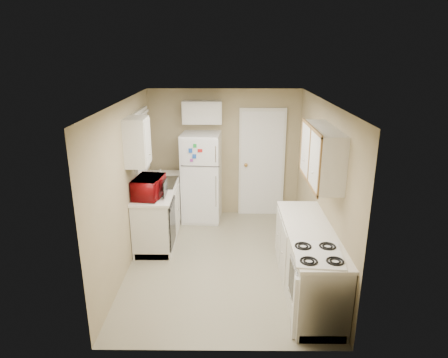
{
  "coord_description": "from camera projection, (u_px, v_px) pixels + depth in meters",
  "views": [
    {
      "loc": [
        0.05,
        -5.39,
        3.07
      ],
      "look_at": [
        0.0,
        0.5,
        1.15
      ],
      "focal_mm": 32.0,
      "sensor_mm": 36.0,
      "label": 1
    }
  ],
  "objects": [
    {
      "name": "upper_cabinet_left",
      "position": [
        137.0,
        142.0,
        5.74
      ],
      "size": [
        0.3,
        0.45,
        0.7
      ],
      "primitive_type": "cube",
      "color": "silver",
      "rests_on": "wall_left"
    },
    {
      "name": "dishwasher",
      "position": [
        172.0,
        223.0,
        6.21
      ],
      "size": [
        0.03,
        0.58,
        0.72
      ],
      "primitive_type": "cube",
      "color": "black",
      "rests_on": "floor"
    },
    {
      "name": "wall_back",
      "position": [
        225.0,
        153.0,
        7.51
      ],
      "size": [
        2.8,
        2.8,
        0.0
      ],
      "primitive_type": "plane",
      "color": "tan",
      "rests_on": "floor"
    },
    {
      "name": "wall_front",
      "position": [
        222.0,
        250.0,
        3.9
      ],
      "size": [
        2.8,
        2.8,
        0.0
      ],
      "primitive_type": "plane",
      "color": "tan",
      "rests_on": "floor"
    },
    {
      "name": "floor",
      "position": [
        224.0,
        261.0,
        6.08
      ],
      "size": [
        3.8,
        3.8,
        0.0
      ],
      "primitive_type": "plane",
      "color": "#B2AB8E",
      "rests_on": "ground"
    },
    {
      "name": "soap_bottle",
      "position": [
        161.0,
        173.0,
        6.99
      ],
      "size": [
        0.09,
        0.09,
        0.17
      ],
      "primitive_type": "imported",
      "rotation": [
        0.0,
        0.0,
        -0.12
      ],
      "color": "white",
      "rests_on": "left_counter"
    },
    {
      "name": "interior_door",
      "position": [
        262.0,
        163.0,
        7.52
      ],
      "size": [
        0.86,
        0.06,
        2.08
      ],
      "primitive_type": "cube",
      "color": "white",
      "rests_on": "floor"
    },
    {
      "name": "wall_left",
      "position": [
        126.0,
        186.0,
        5.71
      ],
      "size": [
        3.8,
        3.8,
        0.0
      ],
      "primitive_type": "plane",
      "color": "tan",
      "rests_on": "floor"
    },
    {
      "name": "upper_cabinet_right",
      "position": [
        322.0,
        155.0,
        5.03
      ],
      "size": [
        0.3,
        1.2,
        0.7
      ],
      "primitive_type": "cube",
      "color": "silver",
      "rests_on": "wall_right"
    },
    {
      "name": "sink",
      "position": [
        160.0,
        185.0,
        6.82
      ],
      "size": [
        0.54,
        0.74,
        0.16
      ],
      "primitive_type": "cube",
      "color": "gray",
      "rests_on": "left_counter"
    },
    {
      "name": "microwave",
      "position": [
        149.0,
        188.0,
        6.11
      ],
      "size": [
        0.61,
        0.39,
        0.38
      ],
      "primitive_type": "imported",
      "rotation": [
        0.0,
        0.0,
        1.44
      ],
      "color": "maroon",
      "rests_on": "left_counter"
    },
    {
      "name": "cabinet_over_fridge",
      "position": [
        202.0,
        112.0,
        7.12
      ],
      "size": [
        0.7,
        0.3,
        0.4
      ],
      "primitive_type": "cube",
      "color": "silver",
      "rests_on": "wall_back"
    },
    {
      "name": "stove",
      "position": [
        315.0,
        295.0,
        4.58
      ],
      "size": [
        0.58,
        0.69,
        0.78
      ],
      "primitive_type": "cube",
      "rotation": [
        0.0,
        0.0,
        -0.11
      ],
      "color": "white",
      "rests_on": "floor"
    },
    {
      "name": "ceiling",
      "position": [
        224.0,
        102.0,
        5.33
      ],
      "size": [
        3.8,
        3.8,
        0.0
      ],
      "primitive_type": "plane",
      "color": "white",
      "rests_on": "floor"
    },
    {
      "name": "left_counter",
      "position": [
        160.0,
        211.0,
        6.8
      ],
      "size": [
        0.6,
        1.8,
        0.9
      ],
      "primitive_type": "cube",
      "color": "silver",
      "rests_on": "floor"
    },
    {
      "name": "right_counter",
      "position": [
        308.0,
        262.0,
        5.17
      ],
      "size": [
        0.6,
        2.0,
        0.9
      ],
      "primitive_type": "cube",
      "color": "silver",
      "rests_on": "floor"
    },
    {
      "name": "wall_right",
      "position": [
        322.0,
        187.0,
        5.69
      ],
      "size": [
        3.8,
        3.8,
        0.0
      ],
      "primitive_type": "plane",
      "color": "tan",
      "rests_on": "floor"
    },
    {
      "name": "window_blinds",
      "position": [
        142.0,
        143.0,
        6.59
      ],
      "size": [
        0.1,
        0.98,
        1.08
      ],
      "primitive_type": "cube",
      "color": "silver",
      "rests_on": "wall_left"
    },
    {
      "name": "refrigerator",
      "position": [
        202.0,
        177.0,
        7.35
      ],
      "size": [
        0.73,
        0.71,
        1.65
      ],
      "primitive_type": "cube",
      "rotation": [
        0.0,
        0.0,
        -0.08
      ],
      "color": "white",
      "rests_on": "floor"
    }
  ]
}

